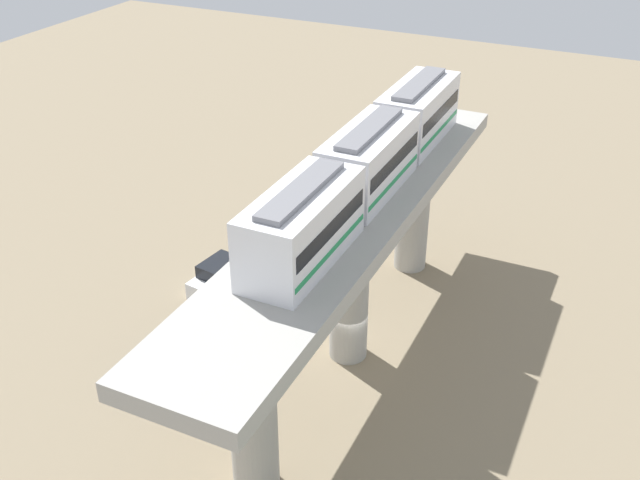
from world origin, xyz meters
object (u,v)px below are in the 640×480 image
Objects in this scene: train at (369,161)px; parked_car_silver at (317,234)px; parked_car_blue at (179,356)px; parked_car_white at (221,276)px.

parked_car_silver is at bearing -49.76° from train.
train is 13.31m from parked_car_blue.
train reaches higher than parked_car_white.
parked_car_white is at bearing -68.57° from parked_car_blue.
train reaches higher than parked_car_silver.
train is at bearing -131.08° from parked_car_blue.
parked_car_blue is 13.91m from parked_car_silver.
parked_car_blue is 0.99× the size of parked_car_white.
parked_car_blue is at bearing 43.10° from train.
parked_car_white is at bearing -3.31° from train.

